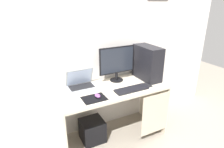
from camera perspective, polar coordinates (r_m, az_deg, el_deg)
name	(u,v)px	position (r m, az deg, el deg)	size (l,w,h in m)	color
ground_plane	(112,136)	(2.76, 0.00, -18.02)	(8.00, 8.00, 0.00)	#9E9384
wall_back	(100,37)	(2.48, -3.66, 10.94)	(4.00, 0.05, 2.60)	silver
desk	(114,99)	(2.43, 0.51, -7.35)	(1.37, 0.61, 0.74)	beige
pc_tower	(147,63)	(2.59, 10.51, 3.31)	(0.20, 0.43, 0.45)	black
monitor	(117,63)	(2.47, 1.50, 3.43)	(0.50, 0.18, 0.46)	black
laptop	(81,84)	(2.38, -9.22, -2.91)	(0.34, 0.25, 0.23)	#9EA3A8
keyboard	(132,89)	(2.30, 5.87, -4.56)	(0.42, 0.14, 0.02)	black
mousepad	(94,98)	(2.11, -5.35, -7.29)	(0.26, 0.20, 0.01)	black
mouse_left	(98,96)	(2.13, -4.34, -6.46)	(0.06, 0.10, 0.03)	#8C4C99
cell_phone	(147,85)	(2.46, 10.50, -3.25)	(0.07, 0.13, 0.01)	#232326
subwoofer	(92,130)	(2.63, -5.92, -16.40)	(0.29, 0.29, 0.29)	black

